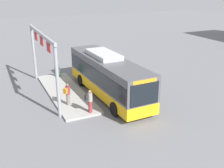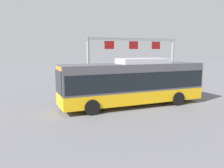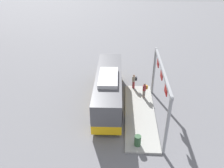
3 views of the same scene
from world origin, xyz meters
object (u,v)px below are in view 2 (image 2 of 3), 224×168
bus_main (133,81)px  person_boarding (88,88)px  trash_bin (179,87)px  person_waiting_near (106,85)px

bus_main → person_boarding: (2.68, -2.61, -0.76)m
person_boarding → trash_bin: 8.79m
bus_main → person_boarding: size_ratio=6.45×
trash_bin → bus_main: bearing=23.5°
person_waiting_near → trash_bin: (-6.90, 0.98, -0.44)m
person_waiting_near → trash_bin: bearing=47.9°
person_boarding → person_waiting_near: 2.14m
trash_bin → person_boarding: bearing=0.3°
bus_main → person_boarding: bearing=-45.8°
person_waiting_near → trash_bin: person_waiting_near is taller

